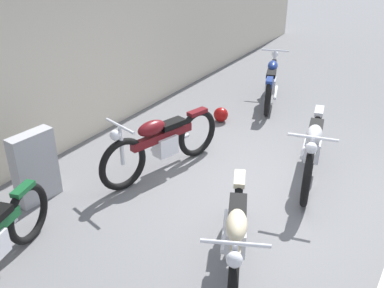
{
  "coord_description": "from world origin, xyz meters",
  "views": [
    {
      "loc": [
        -4.99,
        -1.98,
        3.45
      ],
      "look_at": [
        -0.22,
        1.01,
        0.55
      ],
      "focal_mm": 41.64,
      "sensor_mm": 36.0,
      "label": 1
    }
  ],
  "objects_px": {
    "stone_marker": "(35,167)",
    "motorcycle_silver": "(313,148)",
    "helmet": "(221,115)",
    "motorcycle_maroon": "(161,143)",
    "motorcycle_blue": "(271,81)",
    "motorcycle_cream": "(236,237)"
  },
  "relations": [
    {
      "from": "motorcycle_maroon",
      "to": "motorcycle_blue",
      "type": "bearing_deg",
      "value": -169.95
    },
    {
      "from": "motorcycle_silver",
      "to": "motorcycle_blue",
      "type": "bearing_deg",
      "value": -159.19
    },
    {
      "from": "helmet",
      "to": "motorcycle_cream",
      "type": "relative_size",
      "value": 0.14
    },
    {
      "from": "motorcycle_cream",
      "to": "stone_marker",
      "type": "bearing_deg",
      "value": -111.64
    },
    {
      "from": "helmet",
      "to": "motorcycle_cream",
      "type": "xyz_separation_m",
      "value": [
        -3.4,
        -2.03,
        0.33
      ]
    },
    {
      "from": "stone_marker",
      "to": "motorcycle_silver",
      "type": "xyz_separation_m",
      "value": [
        2.51,
        -2.91,
        -0.01
      ]
    },
    {
      "from": "helmet",
      "to": "motorcycle_cream",
      "type": "bearing_deg",
      "value": -149.08
    },
    {
      "from": "motorcycle_blue",
      "to": "motorcycle_silver",
      "type": "height_order",
      "value": "motorcycle_silver"
    },
    {
      "from": "motorcycle_blue",
      "to": "motorcycle_cream",
      "type": "bearing_deg",
      "value": 179.94
    },
    {
      "from": "motorcycle_cream",
      "to": "motorcycle_maroon",
      "type": "height_order",
      "value": "motorcycle_maroon"
    },
    {
      "from": "helmet",
      "to": "motorcycle_silver",
      "type": "distance_m",
      "value": 2.34
    },
    {
      "from": "stone_marker",
      "to": "motorcycle_silver",
      "type": "relative_size",
      "value": 0.45
    },
    {
      "from": "stone_marker",
      "to": "motorcycle_maroon",
      "type": "height_order",
      "value": "same"
    },
    {
      "from": "motorcycle_blue",
      "to": "motorcycle_maroon",
      "type": "distance_m",
      "value": 3.47
    },
    {
      "from": "stone_marker",
      "to": "helmet",
      "type": "bearing_deg",
      "value": -13.41
    },
    {
      "from": "helmet",
      "to": "motorcycle_maroon",
      "type": "relative_size",
      "value": 0.13
    },
    {
      "from": "motorcycle_cream",
      "to": "motorcycle_silver",
      "type": "relative_size",
      "value": 0.92
    },
    {
      "from": "stone_marker",
      "to": "motorcycle_cream",
      "type": "xyz_separation_m",
      "value": [
        0.16,
        -2.88,
        -0.02
      ]
    },
    {
      "from": "stone_marker",
      "to": "helmet",
      "type": "height_order",
      "value": "stone_marker"
    },
    {
      "from": "motorcycle_blue",
      "to": "motorcycle_maroon",
      "type": "bearing_deg",
      "value": 156.67
    },
    {
      "from": "stone_marker",
      "to": "motorcycle_cream",
      "type": "height_order",
      "value": "stone_marker"
    },
    {
      "from": "helmet",
      "to": "motorcycle_silver",
      "type": "xyz_separation_m",
      "value": [
        -1.04,
        -2.06,
        0.34
      ]
    }
  ]
}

